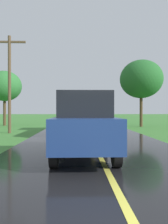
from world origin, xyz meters
TOP-DOWN VIEW (x-y plane):
  - banana_truck_near at (-0.44, 12.63)m, footprint 2.38×5.82m
  - utility_pole_roadside at (-5.22, 12.52)m, footprint 2.13×0.20m
  - roadside_tree_near_left at (-8.11, 19.98)m, footprint 3.41×3.41m
  - roadside_tree_mid_right at (5.34, 18.08)m, footprint 4.00×4.00m
  - following_car at (-0.50, 4.78)m, footprint 1.74×4.10m

SIDE VIEW (x-z plane):
  - following_car at x=-0.50m, z-range 0.11..2.03m
  - banana_truck_near at x=-0.44m, z-range 0.07..2.87m
  - utility_pole_roadside at x=-5.22m, z-range 0.30..6.78m
  - roadside_tree_near_left at x=-8.11m, z-range 1.23..6.78m
  - roadside_tree_mid_right at x=5.34m, z-range 1.34..7.64m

